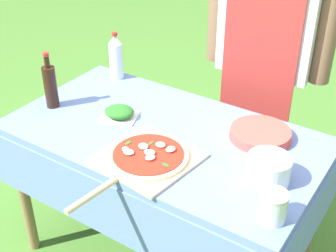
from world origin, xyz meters
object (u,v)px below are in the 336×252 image
object	(u,v)px
herb_container	(119,112)
plate_stack	(260,134)
water_bottle	(116,57)
prep_table	(163,152)
person_cook	(267,42)
mixing_tub	(268,169)
pizza_on_peel	(146,158)
sauce_jar	(273,208)
oil_bottle	(50,86)

from	to	relation	value
herb_container	plate_stack	distance (m)	0.64
water_bottle	prep_table	bearing A→B (deg)	-31.68
prep_table	person_cook	bearing A→B (deg)	75.45
herb_container	mixing_tub	size ratio (longest dim) A/B	1.18
pizza_on_peel	sauce_jar	bearing A→B (deg)	3.00
prep_table	sauce_jar	distance (m)	0.67
pizza_on_peel	plate_stack	world-z (taller)	pizza_on_peel
herb_container	water_bottle	bearing A→B (deg)	130.13
pizza_on_peel	oil_bottle	bearing A→B (deg)	176.93
water_bottle	mixing_tub	size ratio (longest dim) A/B	1.52
herb_container	plate_stack	size ratio (longest dim) A/B	0.74
mixing_tub	herb_container	bearing A→B (deg)	175.91
mixing_tub	plate_stack	world-z (taller)	mixing_tub
oil_bottle	mixing_tub	distance (m)	1.08
oil_bottle	sauce_jar	size ratio (longest dim) A/B	2.48
pizza_on_peel	plate_stack	bearing A→B (deg)	59.42
prep_table	oil_bottle	bearing A→B (deg)	-170.33
mixing_tub	sauce_jar	bearing A→B (deg)	-63.09
prep_table	herb_container	xyz separation A→B (m)	(-0.24, -0.01, 0.13)
person_cook	herb_container	size ratio (longest dim) A/B	8.77
oil_bottle	plate_stack	world-z (taller)	oil_bottle
sauce_jar	mixing_tub	bearing A→B (deg)	116.91
plate_stack	oil_bottle	bearing A→B (deg)	-162.99
pizza_on_peel	sauce_jar	size ratio (longest dim) A/B	5.54
prep_table	plate_stack	xyz separation A→B (m)	(0.37, 0.19, 0.13)
person_cook	pizza_on_peel	distance (m)	0.91
pizza_on_peel	sauce_jar	world-z (taller)	sauce_jar
oil_bottle	sauce_jar	world-z (taller)	oil_bottle
person_cook	prep_table	bearing A→B (deg)	71.62
pizza_on_peel	mixing_tub	bearing A→B (deg)	25.54
pizza_on_peel	oil_bottle	distance (m)	0.64
person_cook	pizza_on_peel	size ratio (longest dim) A/B	2.82
pizza_on_peel	sauce_jar	xyz separation A→B (m)	(0.55, -0.04, 0.03)
pizza_on_peel	person_cook	bearing A→B (deg)	89.82
prep_table	mixing_tub	xyz separation A→B (m)	(0.51, -0.06, 0.16)
person_cook	oil_bottle	xyz separation A→B (m)	(-0.74, -0.76, -0.12)
water_bottle	herb_container	bearing A→B (deg)	-49.87
mixing_tub	pizza_on_peel	bearing A→B (deg)	-161.60
herb_container	oil_bottle	bearing A→B (deg)	-164.84
person_cook	water_bottle	size ratio (longest dim) A/B	6.80
prep_table	pizza_on_peel	bearing A→B (deg)	-73.96
prep_table	sauce_jar	xyz separation A→B (m)	(0.61, -0.25, 0.15)
person_cook	mixing_tub	bearing A→B (deg)	111.06
herb_container	mixing_tub	xyz separation A→B (m)	(0.75, -0.05, 0.02)
mixing_tub	sauce_jar	world-z (taller)	sauce_jar
person_cook	sauce_jar	bearing A→B (deg)	111.48
herb_container	person_cook	bearing A→B (deg)	58.68
oil_bottle	plate_stack	xyz separation A→B (m)	(0.94, 0.29, -0.09)
oil_bottle	water_bottle	world-z (taller)	oil_bottle
person_cook	mixing_tub	distance (m)	0.82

